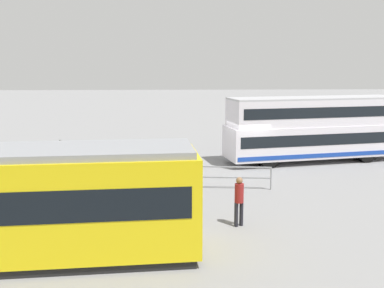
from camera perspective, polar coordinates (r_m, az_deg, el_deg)
ground_plane at (r=25.22m, az=6.95°, el=-2.94°), size 160.00×160.00×0.00m
double_decker_bus at (r=27.14m, az=15.46°, el=1.92°), size 10.89×4.47×3.83m
pedestrian_near_railing at (r=18.40m, az=-6.60°, el=-4.81°), size 0.45×0.45×1.65m
pedestrian_crossing at (r=15.82m, az=6.09°, el=-6.92°), size 0.43×0.43×1.80m
pedestrian_railing at (r=20.65m, az=-3.19°, el=-3.67°), size 9.59×1.14×1.08m
info_sign at (r=21.50m, az=-16.56°, el=-1.36°), size 0.99×0.24×2.26m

